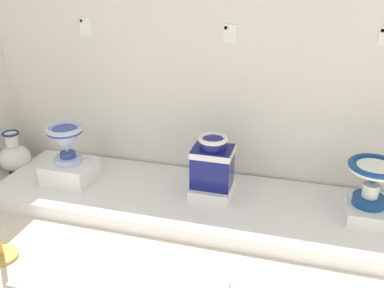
{
  "coord_description": "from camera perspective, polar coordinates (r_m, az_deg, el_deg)",
  "views": [
    {
      "loc": [
        2.81,
        -0.3,
        1.89
      ],
      "look_at": [
        2.0,
        2.59,
        0.58
      ],
      "focal_mm": 39.36,
      "sensor_mm": 36.0,
      "label": 1
    }
  ],
  "objects": [
    {
      "name": "info_placard_second",
      "position": [
        3.49,
        5.2,
        14.7
      ],
      "size": [
        0.12,
        0.01,
        0.14
      ],
      "color": "white"
    },
    {
      "name": "plinth_block_rightmost",
      "position": [
        3.49,
        2.71,
        -6.16
      ],
      "size": [
        0.32,
        0.36,
        0.09
      ],
      "primitive_type": "cube",
      "color": "white",
      "rests_on": "display_platform"
    },
    {
      "name": "plinth_block_pale_glazed",
      "position": [
        3.82,
        -16.2,
        -3.6
      ],
      "size": [
        0.4,
        0.36,
        0.18
      ],
      "primitive_type": "cube",
      "color": "white",
      "rests_on": "display_platform"
    },
    {
      "name": "antique_toilet_rightmost",
      "position": [
        3.37,
        2.8,
        -2.35
      ],
      "size": [
        0.32,
        0.27,
        0.43
      ],
      "color": "navy",
      "rests_on": "plinth_block_rightmost"
    },
    {
      "name": "wall_back",
      "position": [
        3.51,
        4.86,
        16.86
      ],
      "size": [
        4.5,
        0.06,
        2.96
      ],
      "primitive_type": "cube",
      "color": "silver",
      "rests_on": "ground_plane"
    },
    {
      "name": "antique_toilet_broad_patterned",
      "position": [
        3.33,
        23.38,
        -4.02
      ],
      "size": [
        0.38,
        0.38,
        0.34
      ],
      "color": "navy",
      "rests_on": "plinth_block_broad_patterned"
    },
    {
      "name": "plinth_block_broad_patterned",
      "position": [
        3.47,
        22.6,
        -8.28
      ],
      "size": [
        0.3,
        0.4,
        0.1
      ],
      "primitive_type": "cube",
      "color": "white",
      "rests_on": "display_platform"
    },
    {
      "name": "decorative_vase_corner",
      "position": [
        4.36,
        -22.89,
        -1.55
      ],
      "size": [
        0.29,
        0.29,
        0.42
      ],
      "color": "navy",
      "rests_on": "ground_plane"
    },
    {
      "name": "antique_toilet_pale_glazed",
      "position": [
        3.69,
        -16.72,
        0.53
      ],
      "size": [
        0.32,
        0.32,
        0.33
      ],
      "color": "#B1BDE5",
      "rests_on": "plinth_block_pale_glazed"
    },
    {
      "name": "display_platform",
      "position": [
        3.49,
        2.36,
        -8.1
      ],
      "size": [
        3.67,
        0.96,
        0.11
      ],
      "primitive_type": "cube",
      "color": "white",
      "rests_on": "ground_plane"
    },
    {
      "name": "info_placard_first",
      "position": [
        3.93,
        -14.23,
        15.21
      ],
      "size": [
        0.12,
        0.01,
        0.16
      ],
      "color": "white"
    }
  ]
}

